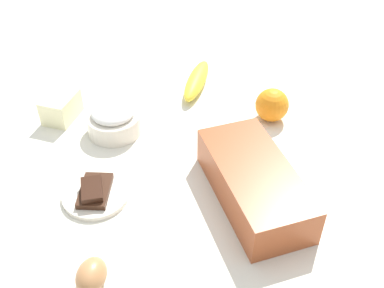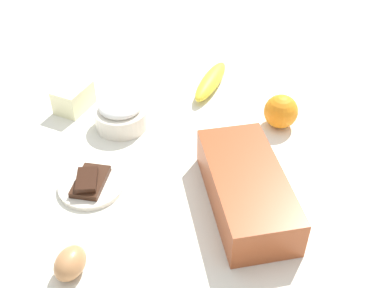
% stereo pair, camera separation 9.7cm
% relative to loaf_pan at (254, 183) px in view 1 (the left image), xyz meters
% --- Properties ---
extents(ground_plane, '(2.40, 2.40, 0.02)m').
position_rel_loaf_pan_xyz_m(ground_plane, '(-0.12, -0.11, -0.05)').
color(ground_plane, silver).
extents(loaf_pan, '(0.30, 0.20, 0.08)m').
position_rel_loaf_pan_xyz_m(loaf_pan, '(0.00, 0.00, 0.00)').
color(loaf_pan, '#9E4723').
rests_on(loaf_pan, ground_plane).
extents(flour_bowl, '(0.12, 0.12, 0.07)m').
position_rel_loaf_pan_xyz_m(flour_bowl, '(-0.23, -0.28, -0.01)').
color(flour_bowl, silver).
rests_on(flour_bowl, ground_plane).
extents(banana, '(0.19, 0.10, 0.04)m').
position_rel_loaf_pan_xyz_m(banana, '(-0.40, -0.08, -0.02)').
color(banana, yellow).
rests_on(banana, ground_plane).
extents(orange_fruit, '(0.08, 0.08, 0.08)m').
position_rel_loaf_pan_xyz_m(orange_fruit, '(-0.25, 0.09, -0.00)').
color(orange_fruit, orange).
rests_on(orange_fruit, ground_plane).
extents(butter_block, '(0.11, 0.09, 0.06)m').
position_rel_loaf_pan_xyz_m(butter_block, '(-0.29, -0.40, -0.01)').
color(butter_block, '#F4EDB2').
rests_on(butter_block, ground_plane).
extents(egg_near_butter, '(0.08, 0.06, 0.05)m').
position_rel_loaf_pan_xyz_m(egg_near_butter, '(0.17, -0.29, -0.02)').
color(egg_near_butter, '#B57A4A').
rests_on(egg_near_butter, ground_plane).
extents(chocolate_plate, '(0.13, 0.13, 0.03)m').
position_rel_loaf_pan_xyz_m(chocolate_plate, '(-0.03, -0.30, -0.03)').
color(chocolate_plate, silver).
rests_on(chocolate_plate, ground_plane).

